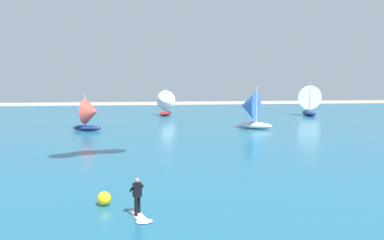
{
  "coord_description": "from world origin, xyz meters",
  "views": [
    {
      "loc": [
        -3.64,
        1.88,
        6.06
      ],
      "look_at": [
        -1.14,
        21.35,
        4.07
      ],
      "focal_mm": 38.11,
      "sensor_mm": 36.0,
      "label": 1
    }
  ],
  "objects_px": {
    "sailboat_near_shore": "(164,103)",
    "marker_buoy": "(104,198)",
    "sailboat_heeled_over": "(308,100)",
    "sailboat_leading": "(90,114)",
    "sailboat_trailing": "(250,109)",
    "kitesurfer": "(139,203)"
  },
  "relations": [
    {
      "from": "sailboat_near_shore",
      "to": "marker_buoy",
      "type": "bearing_deg",
      "value": -96.88
    },
    {
      "from": "sailboat_near_shore",
      "to": "marker_buoy",
      "type": "relative_size",
      "value": 6.88
    },
    {
      "from": "marker_buoy",
      "to": "sailboat_heeled_over",
      "type": "bearing_deg",
      "value": 56.85
    },
    {
      "from": "sailboat_leading",
      "to": "marker_buoy",
      "type": "height_order",
      "value": "sailboat_leading"
    },
    {
      "from": "sailboat_near_shore",
      "to": "sailboat_trailing",
      "type": "relative_size",
      "value": 0.9
    },
    {
      "from": "sailboat_leading",
      "to": "sailboat_trailing",
      "type": "xyz_separation_m",
      "value": [
        18.73,
        -0.2,
        0.43
      ]
    },
    {
      "from": "sailboat_heeled_over",
      "to": "marker_buoy",
      "type": "distance_m",
      "value": 53.07
    },
    {
      "from": "marker_buoy",
      "to": "sailboat_near_shore",
      "type": "bearing_deg",
      "value": 83.12
    },
    {
      "from": "sailboat_heeled_over",
      "to": "sailboat_leading",
      "type": "distance_m",
      "value": 36.56
    },
    {
      "from": "sailboat_leading",
      "to": "sailboat_trailing",
      "type": "height_order",
      "value": "sailboat_trailing"
    },
    {
      "from": "kitesurfer",
      "to": "sailboat_leading",
      "type": "bearing_deg",
      "value": 100.35
    },
    {
      "from": "sailboat_heeled_over",
      "to": "sailboat_near_shore",
      "type": "xyz_separation_m",
      "value": [
        -23.38,
        2.18,
        -0.43
      ]
    },
    {
      "from": "sailboat_heeled_over",
      "to": "marker_buoy",
      "type": "bearing_deg",
      "value": -123.15
    },
    {
      "from": "kitesurfer",
      "to": "sailboat_heeled_over",
      "type": "distance_m",
      "value": 53.74
    },
    {
      "from": "sailboat_heeled_over",
      "to": "marker_buoy",
      "type": "relative_size",
      "value": 8.28
    },
    {
      "from": "kitesurfer",
      "to": "sailboat_near_shore",
      "type": "distance_m",
      "value": 48.58
    },
    {
      "from": "kitesurfer",
      "to": "sailboat_near_shore",
      "type": "xyz_separation_m",
      "value": [
        4.0,
        48.39,
        1.5
      ]
    },
    {
      "from": "sailboat_leading",
      "to": "marker_buoy",
      "type": "distance_m",
      "value": 28.81
    },
    {
      "from": "sailboat_leading",
      "to": "sailboat_heeled_over",
      "type": "bearing_deg",
      "value": 25.78
    },
    {
      "from": "sailboat_leading",
      "to": "sailboat_trailing",
      "type": "relative_size",
      "value": 0.82
    },
    {
      "from": "kitesurfer",
      "to": "marker_buoy",
      "type": "height_order",
      "value": "kitesurfer"
    },
    {
      "from": "sailboat_heeled_over",
      "to": "sailboat_near_shore",
      "type": "distance_m",
      "value": 23.48
    }
  ]
}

